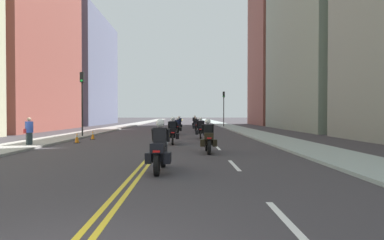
{
  "coord_description": "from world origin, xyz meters",
  "views": [
    {
      "loc": [
        1.48,
        -3.32,
        1.8
      ],
      "look_at": [
        1.97,
        24.55,
        1.32
      ],
      "focal_mm": 30.05,
      "sensor_mm": 36.0,
      "label": 1
    }
  ],
  "objects_px": {
    "motorcycle_7": "(195,123)",
    "traffic_light_near": "(82,93)",
    "motorcycle_1": "(208,139)",
    "motorcycle_5": "(196,126)",
    "motorcycle_2": "(173,133)",
    "traffic_cone_1": "(77,138)",
    "pedestrian_0": "(29,132)",
    "traffic_cone_0": "(93,135)",
    "motorcycle_0": "(160,151)",
    "motorcycle_3": "(200,130)",
    "motorcycle_4": "(178,127)",
    "motorcycle_6": "(179,124)",
    "traffic_light_far": "(224,103)"
  },
  "relations": [
    {
      "from": "pedestrian_0",
      "to": "traffic_cone_0",
      "type": "bearing_deg",
      "value": -157.76
    },
    {
      "from": "pedestrian_0",
      "to": "motorcycle_2",
      "type": "bearing_deg",
      "value": 144.16
    },
    {
      "from": "motorcycle_2",
      "to": "traffic_light_near",
      "type": "height_order",
      "value": "traffic_light_near"
    },
    {
      "from": "motorcycle_0",
      "to": "motorcycle_3",
      "type": "xyz_separation_m",
      "value": [
        1.89,
        13.82,
        -0.01
      ]
    },
    {
      "from": "motorcycle_0",
      "to": "motorcycle_7",
      "type": "relative_size",
      "value": 0.98
    },
    {
      "from": "motorcycle_1",
      "to": "traffic_light_far",
      "type": "bearing_deg",
      "value": 81.6
    },
    {
      "from": "motorcycle_6",
      "to": "motorcycle_1",
      "type": "bearing_deg",
      "value": -82.89
    },
    {
      "from": "motorcycle_0",
      "to": "traffic_cone_0",
      "type": "relative_size",
      "value": 3.44
    },
    {
      "from": "motorcycle_1",
      "to": "traffic_light_far",
      "type": "relative_size",
      "value": 0.42
    },
    {
      "from": "traffic_cone_0",
      "to": "motorcycle_5",
      "type": "bearing_deg",
      "value": 52.79
    },
    {
      "from": "motorcycle_2",
      "to": "traffic_cone_0",
      "type": "bearing_deg",
      "value": 145.69
    },
    {
      "from": "motorcycle_2",
      "to": "motorcycle_3",
      "type": "relative_size",
      "value": 1.04
    },
    {
      "from": "motorcycle_4",
      "to": "motorcycle_6",
      "type": "height_order",
      "value": "motorcycle_6"
    },
    {
      "from": "motorcycle_1",
      "to": "motorcycle_2",
      "type": "distance_m",
      "value": 4.94
    },
    {
      "from": "motorcycle_4",
      "to": "traffic_light_near",
      "type": "xyz_separation_m",
      "value": [
        -7.45,
        -3.28,
        2.85
      ]
    },
    {
      "from": "motorcycle_4",
      "to": "motorcycle_0",
      "type": "bearing_deg",
      "value": -87.64
    },
    {
      "from": "motorcycle_1",
      "to": "pedestrian_0",
      "type": "xyz_separation_m",
      "value": [
        -9.75,
        3.0,
        0.2
      ]
    },
    {
      "from": "motorcycle_2",
      "to": "motorcycle_5",
      "type": "xyz_separation_m",
      "value": [
        1.84,
        13.92,
        -0.03
      ]
    },
    {
      "from": "motorcycle_4",
      "to": "motorcycle_5",
      "type": "bearing_deg",
      "value": 71.63
    },
    {
      "from": "traffic_light_near",
      "to": "pedestrian_0",
      "type": "relative_size",
      "value": 3.12
    },
    {
      "from": "motorcycle_4",
      "to": "motorcycle_5",
      "type": "xyz_separation_m",
      "value": [
        1.78,
        4.67,
        -0.01
      ]
    },
    {
      "from": "traffic_cone_1",
      "to": "pedestrian_0",
      "type": "xyz_separation_m",
      "value": [
        -1.83,
        -2.4,
        0.52
      ]
    },
    {
      "from": "traffic_cone_0",
      "to": "pedestrian_0",
      "type": "distance_m",
      "value": 5.67
    },
    {
      "from": "motorcycle_7",
      "to": "traffic_light_near",
      "type": "distance_m",
      "value": 19.79
    },
    {
      "from": "motorcycle_5",
      "to": "motorcycle_7",
      "type": "relative_size",
      "value": 0.98
    },
    {
      "from": "traffic_cone_0",
      "to": "traffic_light_near",
      "type": "bearing_deg",
      "value": 123.09
    },
    {
      "from": "motorcycle_4",
      "to": "motorcycle_6",
      "type": "distance_m",
      "value": 8.75
    },
    {
      "from": "motorcycle_1",
      "to": "traffic_cone_1",
      "type": "distance_m",
      "value": 9.59
    },
    {
      "from": "motorcycle_1",
      "to": "motorcycle_2",
      "type": "xyz_separation_m",
      "value": [
        -1.85,
        4.58,
        0.02
      ]
    },
    {
      "from": "motorcycle_2",
      "to": "motorcycle_0",
      "type": "bearing_deg",
      "value": -92.27
    },
    {
      "from": "motorcycle_4",
      "to": "traffic_light_far",
      "type": "distance_m",
      "value": 17.71
    },
    {
      "from": "motorcycle_1",
      "to": "motorcycle_5",
      "type": "distance_m",
      "value": 18.5
    },
    {
      "from": "motorcycle_2",
      "to": "motorcycle_4",
      "type": "xyz_separation_m",
      "value": [
        0.05,
        9.25,
        -0.02
      ]
    },
    {
      "from": "motorcycle_4",
      "to": "traffic_cone_1",
      "type": "xyz_separation_m",
      "value": [
        -6.13,
        -8.43,
        -0.32
      ]
    },
    {
      "from": "motorcycle_1",
      "to": "motorcycle_3",
      "type": "distance_m",
      "value": 8.92
    },
    {
      "from": "traffic_light_near",
      "to": "traffic_cone_0",
      "type": "bearing_deg",
      "value": -56.91
    },
    {
      "from": "traffic_cone_0",
      "to": "traffic_light_far",
      "type": "xyz_separation_m",
      "value": [
        12.03,
        21.95,
        3.11
      ]
    },
    {
      "from": "traffic_light_far",
      "to": "motorcycle_1",
      "type": "bearing_deg",
      "value": -98.02
    },
    {
      "from": "motorcycle_1",
      "to": "traffic_cone_1",
      "type": "xyz_separation_m",
      "value": [
        -7.92,
        5.4,
        -0.32
      ]
    },
    {
      "from": "motorcycle_0",
      "to": "traffic_cone_1",
      "type": "height_order",
      "value": "motorcycle_0"
    },
    {
      "from": "motorcycle_0",
      "to": "traffic_cone_1",
      "type": "bearing_deg",
      "value": 123.2
    },
    {
      "from": "motorcycle_4",
      "to": "motorcycle_5",
      "type": "relative_size",
      "value": 0.95
    },
    {
      "from": "pedestrian_0",
      "to": "traffic_light_far",
      "type": "bearing_deg",
      "value": -164.4
    },
    {
      "from": "motorcycle_6",
      "to": "motorcycle_0",
      "type": "bearing_deg",
      "value": -87.56
    },
    {
      "from": "motorcycle_4",
      "to": "motorcycle_6",
      "type": "relative_size",
      "value": 1.01
    },
    {
      "from": "traffic_cone_1",
      "to": "traffic_light_near",
      "type": "bearing_deg",
      "value": 104.36
    },
    {
      "from": "traffic_light_far",
      "to": "motorcycle_6",
      "type": "bearing_deg",
      "value": -128.66
    },
    {
      "from": "traffic_cone_1",
      "to": "traffic_light_far",
      "type": "distance_m",
      "value": 27.84
    },
    {
      "from": "traffic_cone_1",
      "to": "motorcycle_3",
      "type": "bearing_deg",
      "value": 23.86
    },
    {
      "from": "motorcycle_2",
      "to": "motorcycle_6",
      "type": "relative_size",
      "value": 1.09
    }
  ]
}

